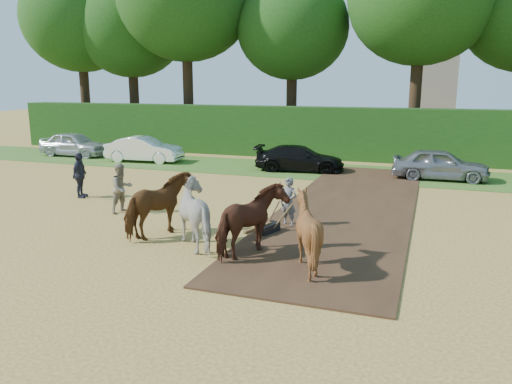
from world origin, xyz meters
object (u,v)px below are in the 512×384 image
(spectator_near, at_px, (122,188))
(parked_cars, at_px, (313,158))
(plough_team, at_px, (228,217))
(spectator_far, at_px, (80,175))
(church, at_px, (441,1))

(spectator_near, bearing_deg, parked_cars, -2.41)
(plough_team, bearing_deg, spectator_far, 153.75)
(spectator_far, bearing_deg, church, -28.49)
(spectator_far, distance_m, church, 53.08)
(spectator_near, relative_size, spectator_far, 0.96)
(spectator_far, distance_m, plough_team, 8.77)
(parked_cars, xyz_separation_m, church, (5.40, 41.25, 13.04))
(spectator_near, xyz_separation_m, church, (9.79, 51.32, 12.88))
(church, bearing_deg, spectator_far, -104.22)
(parked_cars, bearing_deg, plough_team, -87.20)
(parked_cars, height_order, church, church)
(church, bearing_deg, plough_team, -95.09)
(spectator_near, xyz_separation_m, parked_cars, (4.39, 10.08, -0.16))
(spectator_far, xyz_separation_m, plough_team, (7.86, -3.88, 0.03))
(plough_team, height_order, church, church)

